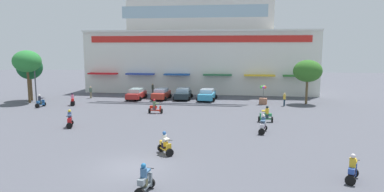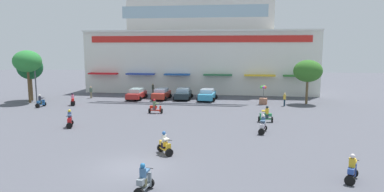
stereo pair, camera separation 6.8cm
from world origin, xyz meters
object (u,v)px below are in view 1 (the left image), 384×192
Objects in this scene: parked_car_2 at (183,94)px; pedestrian_0 at (153,89)px; plaza_tree_1 at (308,71)px; scooter_rider_8 at (145,181)px; scooter_rider_7 at (263,125)px; parked_car_0 at (136,94)px; plaza_tree_0 at (29,67)px; scooter_rider_6 at (165,145)px; scooter_rider_3 at (73,100)px; scooter_rider_2 at (70,120)px; pedestrian_2 at (91,91)px; parked_car_1 at (161,94)px; balloon_vendor_cart at (263,97)px; scooter_rider_4 at (40,102)px; parked_car_3 at (207,95)px; scooter_rider_0 at (155,107)px; pedestrian_1 at (284,98)px; scooter_rider_9 at (266,115)px; streetlamp_near at (35,74)px; plaza_tree_2 at (27,62)px; scooter_rider_5 at (352,170)px.

pedestrian_0 reaches higher than parked_car_2.
scooter_rider_8 is (-12.57, -27.31, -3.38)m from plaza_tree_1.
scooter_rider_7 is (-6.21, -15.00, -3.40)m from plaza_tree_1.
plaza_tree_0 is at bearing -169.22° from parked_car_0.
scooter_rider_8 is (9.13, -27.82, -0.09)m from parked_car_0.
pedestrian_0 is at bearing 104.03° from scooter_rider_8.
scooter_rider_6 is 0.97× the size of scooter_rider_8.
scooter_rider_3 is (-12.30, -6.43, -0.13)m from parked_car_2.
scooter_rider_6 is 9.24m from scooter_rider_7.
scooter_rider_8 reaches higher than scooter_rider_2.
parked_car_1 is at bearing 2.19° from pedestrian_2.
plaza_tree_1 is 2.31× the size of balloon_vendor_cart.
pedestrian_0 is (10.49, 11.10, 0.37)m from scooter_rider_4.
parked_car_2 is 18.88m from scooter_rider_7.
scooter_rider_0 is at bearing -116.37° from parked_car_3.
pedestrian_1 reaches higher than scooter_rider_7.
scooter_rider_4 is at bearing 140.87° from scooter_rider_6.
parked_car_1 is 16.82m from scooter_rider_2.
scooter_rider_0 is (-1.34, -9.70, -0.15)m from parked_car_2.
scooter_rider_9 is (22.18, -5.89, -0.00)m from scooter_rider_3.
scooter_rider_3 is at bearing -147.63° from parked_car_1.
plaza_tree_0 is 17.37m from parked_car_1.
parked_car_0 is 2.71× the size of scooter_rider_2.
parked_car_3 is 0.74× the size of streetlamp_near.
scooter_rider_5 is at bearing -32.70° from plaza_tree_2.
pedestrian_0 is (-14.83, 15.38, 0.35)m from scooter_rider_9.
pedestrian_0 reaches higher than pedestrian_1.
parked_car_3 is (-12.30, 0.98, -3.26)m from plaza_tree_1.
plaza_tree_1 is at bearing -1.34° from parked_car_0.
parked_car_3 is at bearing 7.56° from plaza_tree_0.
scooter_rider_5 is 1.01× the size of scooter_rider_6.
scooter_rider_8 is (21.53, -23.30, -4.49)m from plaza_tree_2.
pedestrian_2 is (-11.25, 8.88, 0.32)m from scooter_rider_0.
pedestrian_0 is (-7.94, 31.77, 0.33)m from scooter_rider_8.
plaza_tree_1 is 19.13m from scooter_rider_0.
scooter_rider_8 is (0.34, -5.96, 0.03)m from scooter_rider_6.
scooter_rider_2 is at bearing -146.09° from plaza_tree_1.
scooter_rider_2 is at bearing -146.12° from pedestrian_1.
scooter_rider_0 reaches higher than scooter_rider_4.
scooter_rider_2 is 16.54m from scooter_rider_7.
scooter_rider_2 is at bearing -46.37° from scooter_rider_4.
scooter_rider_7 is 24.15m from pedestrian_0.
parked_car_2 is 13.13m from pedestrian_1.
scooter_rider_4 is 0.95× the size of pedestrian_1.
balloon_vendor_cart reaches higher than scooter_rider_7.
pedestrian_0 is 15.46m from streetlamp_near.
parked_car_1 is 2.67× the size of scooter_rider_9.
scooter_rider_4 is (-8.25, 8.65, -0.03)m from scooter_rider_2.
scooter_rider_5 is 0.93× the size of pedestrian_2.
scooter_rider_7 is at bearing -32.11° from scooter_rider_0.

